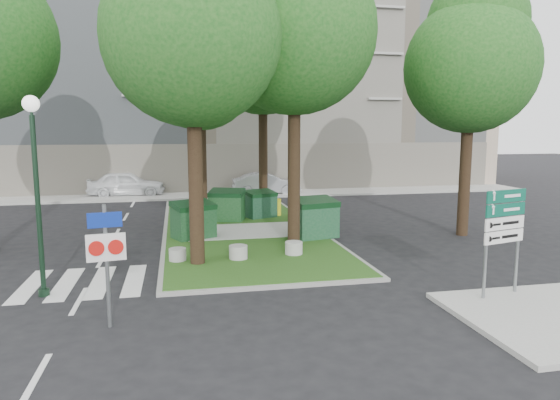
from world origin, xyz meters
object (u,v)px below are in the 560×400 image
object	(u,v)px
bollard_left	(178,254)
car_white	(126,184)
tree_street_right	(473,54)
tree_median_near_left	(195,19)
car_silver	(266,184)
bollard_mid	(238,252)
dumpster_b	(227,205)
tree_median_near_right	(297,16)
litter_bin	(276,207)
dumpster_d	(314,218)
traffic_sign_pole	(106,249)
dumpster_a	(193,220)
tree_median_mid	(201,61)
dumpster_c	(260,204)
bollard_right	(294,248)
tree_median_far	(264,43)
directional_sign	(504,226)
street_lamp	(36,172)

from	to	relation	value
bollard_left	car_white	xyz separation A→B (m)	(-3.02, 16.57, 0.48)
tree_street_right	tree_median_near_left	bearing A→B (deg)	-166.61
bollard_left	car_silver	world-z (taller)	car_silver
bollard_mid	dumpster_b	bearing A→B (deg)	87.22
tree_median_near_right	litter_bin	distance (m)	9.41
tree_median_near_right	dumpster_d	distance (m)	7.23
traffic_sign_pole	dumpster_b	bearing A→B (deg)	64.12
dumpster_a	litter_bin	xyz separation A→B (m)	(4.01, 4.12, -0.28)
tree_median_near_left	tree_median_near_right	world-z (taller)	tree_median_near_right
tree_median_mid	car_silver	bearing A→B (deg)	64.97
dumpster_c	bollard_right	bearing A→B (deg)	-111.33
tree_median_mid	car_white	size ratio (longest dim) A/B	2.16
tree_median_near_right	bollard_right	world-z (taller)	tree_median_near_right
tree_median_mid	bollard_right	bearing A→B (deg)	-67.29
tree_median_near_left	tree_median_mid	xyz separation A→B (m)	(0.50, 6.50, -0.34)
traffic_sign_pole	car_white	size ratio (longest dim) A/B	0.57
tree_median_far	directional_sign	xyz separation A→B (m)	(3.42, -14.06, -6.46)
dumpster_c	bollard_mid	distance (m)	7.49
tree_median_far	bollard_left	world-z (taller)	tree_median_far
bollard_left	street_lamp	xyz separation A→B (m)	(-3.34, -2.35, 2.83)
tree_median_near_right	litter_bin	bearing A→B (deg)	85.68
tree_median_mid	dumpster_c	xyz separation A→B (m)	(2.62, 0.93, -6.25)
bollard_mid	car_white	bearing A→B (deg)	106.35
tree_median_far	bollard_mid	xyz separation A→B (m)	(-2.50, -9.29, -7.99)
tree_median_far	bollard_mid	distance (m)	12.51
tree_median_near_right	dumpster_a	distance (m)	8.19
tree_median_near_left	car_white	bearing A→B (deg)	102.36
bollard_right	bollard_mid	xyz separation A→B (m)	(-1.85, -0.20, 0.01)
traffic_sign_pole	directional_sign	size ratio (longest dim) A/B	1.01
tree_street_right	dumpster_b	xyz separation A→B (m)	(-8.98, 4.43, -6.18)
bollard_right	tree_median_mid	bearing A→B (deg)	112.71
street_lamp	dumpster_c	bearing A→B (deg)	52.78
dumpster_d	traffic_sign_pole	distance (m)	9.75
directional_sign	dumpster_c	bearing A→B (deg)	93.85
litter_bin	dumpster_b	bearing A→B (deg)	-162.23
directional_sign	car_silver	world-z (taller)	directional_sign
tree_median_near_left	street_lamp	bearing A→B (deg)	-153.81
tree_median_mid	traffic_sign_pole	world-z (taller)	tree_median_mid
car_white	dumpster_d	bearing A→B (deg)	-149.40
litter_bin	car_silver	bearing A→B (deg)	83.22
tree_street_right	bollard_mid	bearing A→B (deg)	-166.15
dumpster_a	dumpster_b	bearing A→B (deg)	40.75
litter_bin	car_silver	distance (m)	8.30
traffic_sign_pole	car_silver	world-z (taller)	traffic_sign_pole
dumpster_a	directional_sign	world-z (taller)	directional_sign
street_lamp	directional_sign	xyz separation A→B (m)	(11.14, -2.58, -1.28)
tree_median_mid	street_lamp	distance (m)	10.35
bollard_right	directional_sign	distance (m)	6.60
dumpster_d	litter_bin	distance (m)	4.97
tree_street_right	litter_bin	distance (m)	10.59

